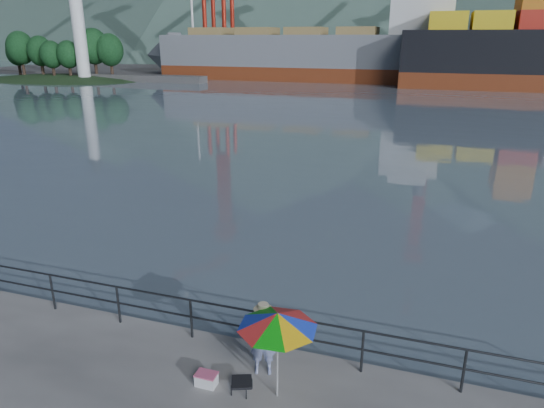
% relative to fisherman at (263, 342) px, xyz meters
% --- Properties ---
extents(harbor_water, '(500.00, 280.00, 0.00)m').
position_rel_fisherman_xyz_m(harbor_water, '(-3.03, 128.96, -0.75)').
color(harbor_water, slate).
rests_on(harbor_water, ground).
extents(far_dock, '(200.00, 40.00, 0.40)m').
position_rel_fisherman_xyz_m(far_dock, '(6.97, 91.96, -0.75)').
color(far_dock, '#514F4C').
rests_on(far_dock, ground).
extents(guardrail, '(22.00, 0.06, 1.03)m').
position_rel_fisherman_xyz_m(guardrail, '(-3.03, 0.66, -0.23)').
color(guardrail, '#2D3033').
rests_on(guardrail, ground).
extents(lighthouse_islet, '(48.00, 26.40, 19.20)m').
position_rel_fisherman_xyz_m(lighthouse_islet, '(-58.00, 60.96, -0.49)').
color(lighthouse_islet, '#263F1E').
rests_on(lighthouse_islet, ground).
extents(fisherman, '(0.63, 0.51, 1.51)m').
position_rel_fisherman_xyz_m(fisherman, '(0.00, 0.00, 0.00)').
color(fisherman, navy).
rests_on(fisherman, ground).
extents(beach_umbrella, '(1.94, 1.94, 1.89)m').
position_rel_fisherman_xyz_m(beach_umbrella, '(0.50, -0.61, 0.98)').
color(beach_umbrella, white).
rests_on(beach_umbrella, ground).
extents(folding_stool, '(0.53, 0.53, 0.27)m').
position_rel_fisherman_xyz_m(folding_stool, '(-0.21, -0.72, -0.61)').
color(folding_stool, black).
rests_on(folding_stool, ground).
extents(cooler_bag, '(0.42, 0.28, 0.24)m').
position_rel_fisherman_xyz_m(cooler_bag, '(-0.98, -0.75, -0.63)').
color(cooler_bag, silver).
rests_on(cooler_bag, ground).
extents(fishing_rod, '(0.58, 1.57, 1.17)m').
position_rel_fisherman_xyz_m(fishing_rod, '(-0.25, 1.03, -0.75)').
color(fishing_rod, black).
rests_on(fishing_rod, ground).
extents(bulk_carrier, '(52.39, 9.07, 14.50)m').
position_rel_fisherman_xyz_m(bulk_carrier, '(-14.92, 73.72, 3.36)').
color(bulk_carrier, maroon).
rests_on(bulk_carrier, ground).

